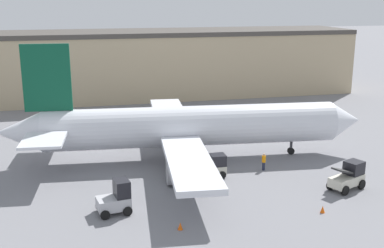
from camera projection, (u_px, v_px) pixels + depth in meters
ground_plane at (192, 159)px, 48.58m from camera, size 400.00×400.00×0.00m
terminal_building at (84, 66)px, 76.02m from camera, size 87.62×12.83×10.60m
airplane at (183, 127)px, 47.59m from camera, size 36.59×30.91×11.70m
ground_crew_worker at (264, 161)px, 45.15m from camera, size 0.36×0.36×1.66m
baggage_tug at (212, 167)px, 43.52m from camera, size 3.05×1.70×2.06m
belt_loader_truck at (349, 177)px, 40.72m from camera, size 3.55×2.80×2.32m
pushback_tug at (116, 199)px, 36.19m from camera, size 2.68×2.29×2.56m
safety_cone_near at (180, 226)px, 33.72m from camera, size 0.36×0.36×0.55m
safety_cone_far at (323, 209)px, 36.37m from camera, size 0.36×0.36×0.55m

